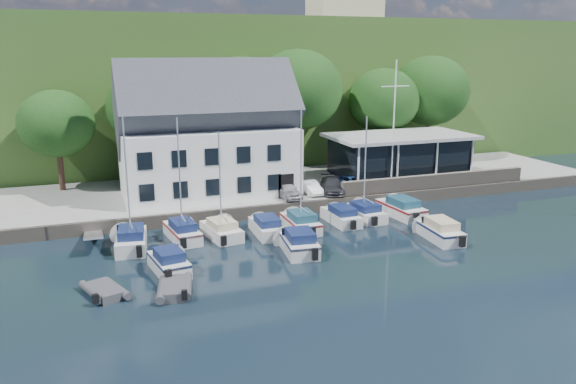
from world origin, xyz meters
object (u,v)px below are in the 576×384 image
object	(u,v)px
harbor_building	(207,141)
boat_r1_7	(401,206)
boat_r1_5	(341,214)
boat_r1_0	(127,180)
boat_r2_2	(299,241)
club_pavilion	(399,156)
dinghy_0	(105,289)
boat_r1_2	(220,179)
boat_r2_0	(169,260)
car_dgrey	(332,185)
car_silver	(286,190)
car_blue	(354,182)
car_white	(311,187)
boat_r1_4	(301,172)
dinghy_1	(175,287)
boat_r2_4	(439,229)
boat_r1_6	(365,166)
flagpole	(394,125)
boat_r1_3	(266,225)
boat_r1_1	(180,178)

from	to	relation	value
harbor_building	boat_r1_7	bearing A→B (deg)	-32.70
harbor_building	boat_r1_5	distance (m)	12.89
boat_r1_0	boat_r2_2	bearing A→B (deg)	-16.09
harbor_building	club_pavilion	world-z (taller)	harbor_building
dinghy_0	boat_r1_7	bearing A→B (deg)	-2.15
boat_r1_2	boat_r2_0	size ratio (longest dim) A/B	1.65
harbor_building	club_pavilion	size ratio (longest dim) A/B	1.09
car_dgrey	car_silver	bearing A→B (deg)	-160.47
car_blue	car_white	bearing A→B (deg)	172.52
harbor_building	car_white	distance (m)	9.40
boat_r1_4	harbor_building	bearing A→B (deg)	117.86
car_blue	dinghy_1	world-z (taller)	car_blue
boat_r1_0	boat_r2_4	size ratio (longest dim) A/B	1.51
car_white	car_blue	distance (m)	4.07
boat_r1_0	boat_r2_2	size ratio (longest dim) A/B	1.68
boat_r1_4	boat_r2_4	xyz separation A→B (m)	(8.26, -5.16, -3.53)
boat_r2_2	boat_r2_4	bearing A→B (deg)	2.14
boat_r1_5	boat_r2_4	size ratio (longest dim) A/B	0.94
car_white	boat_r1_7	xyz separation A→B (m)	(5.54, -5.31, -0.79)
harbor_building	boat_r1_7	xyz separation A→B (m)	(13.47, -8.64, -4.60)
boat_r1_5	boat_r1_6	size ratio (longest dim) A/B	0.69
car_silver	boat_r2_0	xyz separation A→B (m)	(-10.99, -10.30, -0.91)
car_dgrey	car_blue	size ratio (longest dim) A/B	1.18
boat_r1_6	dinghy_0	world-z (taller)	boat_r1_6
flagpole	boat_r2_2	distance (m)	16.84
boat_r1_4	car_dgrey	bearing A→B (deg)	49.21
car_white	dinghy_0	bearing A→B (deg)	-142.02
boat_r1_3	boat_r2_2	distance (m)	4.31
boat_r2_2	boat_r1_6	bearing A→B (deg)	41.84
boat_r1_7	dinghy_0	size ratio (longest dim) A/B	2.24
boat_r1_6	flagpole	bearing A→B (deg)	37.07
boat_r2_4	boat_r1_3	bearing A→B (deg)	159.62
boat_r1_2	car_blue	bearing A→B (deg)	14.49
boat_r1_3	boat_r1_2	bearing A→B (deg)	175.27
boat_r1_4	boat_r2_0	size ratio (longest dim) A/B	1.69
boat_r1_2	dinghy_1	bearing A→B (deg)	-128.38
harbor_building	boat_r2_4	xyz separation A→B (m)	(13.00, -14.45, -4.61)
car_blue	dinghy_1	size ratio (longest dim) A/B	1.14
car_white	boat_r1_3	world-z (taller)	car_white
boat_r1_1	dinghy_1	world-z (taller)	boat_r1_1
car_silver	boat_r1_3	world-z (taller)	car_silver
boat_r1_5	harbor_building	bearing A→B (deg)	131.37
car_white	boat_r1_7	world-z (taller)	car_white
club_pavilion	dinghy_1	xyz separation A→B (m)	(-23.58, -16.75, -2.68)
car_blue	harbor_building	bearing A→B (deg)	156.01
harbor_building	dinghy_1	distance (m)	18.80
boat_r1_4	boat_r1_5	world-z (taller)	boat_r1_4
flagpole	dinghy_0	world-z (taller)	flagpole
boat_r1_0	boat_r1_3	bearing A→B (deg)	6.36
flagpole	harbor_building	bearing A→B (deg)	166.21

